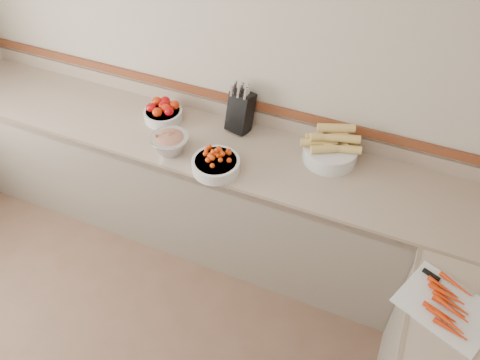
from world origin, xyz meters
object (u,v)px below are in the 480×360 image
at_px(cherry_tomato_bowl, 216,163).
at_px(cutting_board, 447,305).
at_px(knife_block, 240,111).
at_px(corn_bowl, 331,149).
at_px(rhubarb_bowl, 170,142).
at_px(tomato_bowl, 163,112).

bearing_deg(cherry_tomato_bowl, cutting_board, -17.25).
height_order(knife_block, corn_bowl, knife_block).
relative_size(corn_bowl, cutting_board, 0.75).
height_order(cherry_tomato_bowl, rhubarb_bowl, cherry_tomato_bowl).
xyz_separation_m(tomato_bowl, cutting_board, (1.92, -0.75, -0.04)).
xyz_separation_m(tomato_bowl, cherry_tomato_bowl, (0.55, -0.32, -0.01)).
distance_m(knife_block, corn_bowl, 0.63).
xyz_separation_m(cherry_tomato_bowl, rhubarb_bowl, (-0.33, 0.04, 0.02)).
bearing_deg(tomato_bowl, corn_bowl, 2.18).
xyz_separation_m(cherry_tomato_bowl, cutting_board, (1.37, -0.43, -0.04)).
bearing_deg(rhubarb_bowl, cherry_tomato_bowl, -7.31).
bearing_deg(knife_block, corn_bowl, -5.87).
bearing_deg(cherry_tomato_bowl, rhubarb_bowl, 172.69).
relative_size(tomato_bowl, cherry_tomato_bowl, 0.90).
distance_m(corn_bowl, cutting_board, 1.11).
height_order(cherry_tomato_bowl, corn_bowl, corn_bowl).
relative_size(cherry_tomato_bowl, corn_bowl, 0.79).
bearing_deg(knife_block, rhubarb_bowl, -128.73).
bearing_deg(tomato_bowl, cutting_board, -21.27).
distance_m(tomato_bowl, cherry_tomato_bowl, 0.63).
distance_m(knife_block, cherry_tomato_bowl, 0.44).
bearing_deg(cherry_tomato_bowl, knife_block, 93.33).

